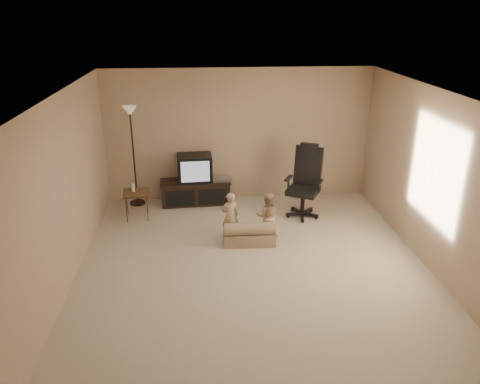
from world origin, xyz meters
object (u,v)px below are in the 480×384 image
object	(u,v)px
office_chair	(304,191)
floor_lamp	(132,134)
child_sofa	(249,234)
toddler_right	(267,216)
tv_stand	(196,183)
toddler_left	(230,216)
side_table	(136,193)

from	to	relation	value
office_chair	floor_lamp	distance (m)	3.28
child_sofa	floor_lamp	bearing A→B (deg)	138.74
floor_lamp	toddler_right	xyz separation A→B (m)	(2.27, -1.62, -0.98)
office_chair	toddler_right	xyz separation A→B (m)	(-0.79, -0.85, -0.08)
tv_stand	toddler_left	bearing A→B (deg)	-73.39
floor_lamp	child_sofa	size ratio (longest dim) A/B	2.29
toddler_left	floor_lamp	bearing A→B (deg)	-56.46
tv_stand	child_sofa	bearing A→B (deg)	-67.32
toddler_left	side_table	bearing A→B (deg)	-43.34
office_chair	floor_lamp	xyz separation A→B (m)	(-3.06, 0.76, 0.90)
floor_lamp	toddler_left	size ratio (longest dim) A/B	2.36
tv_stand	side_table	size ratio (longest dim) A/B	2.04
tv_stand	toddler_right	size ratio (longest dim) A/B	1.75
toddler_left	toddler_right	bearing A→B (deg)	164.44
child_sofa	toddler_right	size ratio (longest dim) A/B	1.05
office_chair	toddler_right	size ratio (longest dim) A/B	1.66
floor_lamp	side_table	bearing A→B (deg)	-83.10
child_sofa	toddler_left	distance (m)	0.42
tv_stand	floor_lamp	size ratio (longest dim) A/B	0.73
child_sofa	toddler_right	distance (m)	0.42
side_table	child_sofa	distance (m)	2.22
office_chair	side_table	xyz separation A→B (m)	(-2.98, 0.11, 0.01)
side_table	child_sofa	world-z (taller)	side_table
toddler_left	toddler_right	distance (m)	0.59
tv_stand	child_sofa	distance (m)	1.94
child_sofa	toddler_left	xyz separation A→B (m)	(-0.29, 0.19, 0.24)
tv_stand	side_table	xyz separation A→B (m)	(-1.04, -0.60, 0.08)
tv_stand	floor_lamp	distance (m)	1.48
toddler_right	tv_stand	bearing A→B (deg)	-46.06
office_chair	child_sofa	bearing A→B (deg)	-108.42
tv_stand	child_sofa	size ratio (longest dim) A/B	1.66
floor_lamp	toddler_right	distance (m)	2.95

